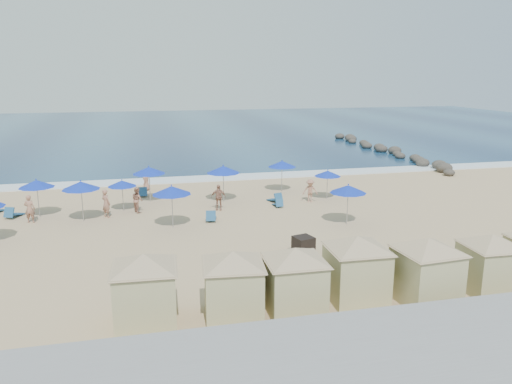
{
  "coord_description": "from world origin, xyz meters",
  "views": [
    {
      "loc": [
        -3.02,
        -26.07,
        8.85
      ],
      "look_at": [
        3.8,
        3.0,
        1.69
      ],
      "focal_mm": 35.0,
      "sensor_mm": 36.0,
      "label": 1
    }
  ],
  "objects_px": {
    "cabana_2": "(295,272)",
    "umbrella_9": "(328,173)",
    "cabana_1": "(233,276)",
    "umbrella_8": "(282,164)",
    "umbrella_2": "(36,184)",
    "umbrella_3": "(81,185)",
    "trash_bin": "(303,245)",
    "umbrella_5": "(122,183)",
    "cabana_5": "(491,256)",
    "beachgoer_4": "(146,180)",
    "umbrella_6": "(172,190)",
    "beachgoer_3": "(310,191)",
    "cabana_3": "(357,260)",
    "rock_jetty": "(386,150)",
    "beachgoer_1": "(137,200)",
    "beachgoer_2": "(218,197)",
    "umbrella_10": "(348,189)",
    "beachgoer_5": "(106,203)",
    "cabana_4": "(427,262)",
    "cabana_0": "(145,280)",
    "beachgoer_0": "(30,209)",
    "umbrella_4": "(149,170)",
    "umbrella_7": "(223,170)"
  },
  "relations": [
    {
      "from": "umbrella_5",
      "to": "beachgoer_1",
      "type": "distance_m",
      "value": 1.48
    },
    {
      "from": "rock_jetty",
      "to": "umbrella_7",
      "type": "height_order",
      "value": "umbrella_7"
    },
    {
      "from": "umbrella_2",
      "to": "beachgoer_2",
      "type": "height_order",
      "value": "umbrella_2"
    },
    {
      "from": "umbrella_3",
      "to": "cabana_1",
      "type": "bearing_deg",
      "value": -64.83
    },
    {
      "from": "umbrella_2",
      "to": "beachgoer_3",
      "type": "distance_m",
      "value": 17.89
    },
    {
      "from": "trash_bin",
      "to": "beachgoer_5",
      "type": "relative_size",
      "value": 0.5
    },
    {
      "from": "beachgoer_4",
      "to": "umbrella_6",
      "type": "bearing_deg",
      "value": 26.01
    },
    {
      "from": "umbrella_10",
      "to": "umbrella_8",
      "type": "bearing_deg",
      "value": 99.05
    },
    {
      "from": "umbrella_6",
      "to": "umbrella_5",
      "type": "bearing_deg",
      "value": 123.46
    },
    {
      "from": "cabana_2",
      "to": "umbrella_10",
      "type": "relative_size",
      "value": 1.81
    },
    {
      "from": "trash_bin",
      "to": "beachgoer_3",
      "type": "distance_m",
      "value": 10.44
    },
    {
      "from": "cabana_5",
      "to": "umbrella_3",
      "type": "xyz_separation_m",
      "value": [
        -17.34,
        14.43,
        0.67
      ]
    },
    {
      "from": "umbrella_4",
      "to": "beachgoer_0",
      "type": "bearing_deg",
      "value": -154.49
    },
    {
      "from": "beachgoer_5",
      "to": "cabana_3",
      "type": "bearing_deg",
      "value": 173.31
    },
    {
      "from": "umbrella_2",
      "to": "umbrella_4",
      "type": "distance_m",
      "value": 7.26
    },
    {
      "from": "cabana_2",
      "to": "beachgoer_4",
      "type": "height_order",
      "value": "cabana_2"
    },
    {
      "from": "beachgoer_1",
      "to": "beachgoer_2",
      "type": "height_order",
      "value": "beachgoer_2"
    },
    {
      "from": "trash_bin",
      "to": "umbrella_9",
      "type": "distance_m",
      "value": 11.6
    },
    {
      "from": "umbrella_3",
      "to": "cabana_3",
      "type": "bearing_deg",
      "value": -49.92
    },
    {
      "from": "trash_bin",
      "to": "cabana_0",
      "type": "bearing_deg",
      "value": -160.55
    },
    {
      "from": "trash_bin",
      "to": "umbrella_6",
      "type": "distance_m",
      "value": 8.67
    },
    {
      "from": "umbrella_2",
      "to": "beachgoer_0",
      "type": "relative_size",
      "value": 1.43
    },
    {
      "from": "umbrella_3",
      "to": "umbrella_10",
      "type": "bearing_deg",
      "value": -15.41
    },
    {
      "from": "beachgoer_1",
      "to": "umbrella_10",
      "type": "bearing_deg",
      "value": -138.63
    },
    {
      "from": "cabana_0",
      "to": "umbrella_2",
      "type": "bearing_deg",
      "value": 112.06
    },
    {
      "from": "cabana_3",
      "to": "umbrella_8",
      "type": "relative_size",
      "value": 1.92
    },
    {
      "from": "cabana_2",
      "to": "umbrella_2",
      "type": "relative_size",
      "value": 1.83
    },
    {
      "from": "rock_jetty",
      "to": "umbrella_5",
      "type": "height_order",
      "value": "umbrella_5"
    },
    {
      "from": "umbrella_5",
      "to": "cabana_5",
      "type": "bearing_deg",
      "value": -47.32
    },
    {
      "from": "cabana_5",
      "to": "umbrella_2",
      "type": "bearing_deg",
      "value": 141.46
    },
    {
      "from": "umbrella_3",
      "to": "umbrella_5",
      "type": "xyz_separation_m",
      "value": [
        2.33,
        1.85,
        -0.39
      ]
    },
    {
      "from": "cabana_0",
      "to": "beachgoer_0",
      "type": "xyz_separation_m",
      "value": [
        -6.6,
        14.35,
        -0.81
      ]
    },
    {
      "from": "rock_jetty",
      "to": "trash_bin",
      "type": "height_order",
      "value": "trash_bin"
    },
    {
      "from": "umbrella_5",
      "to": "beachgoer_2",
      "type": "height_order",
      "value": "umbrella_5"
    },
    {
      "from": "cabana_1",
      "to": "umbrella_8",
      "type": "bearing_deg",
      "value": 68.9
    },
    {
      "from": "trash_bin",
      "to": "beachgoer_3",
      "type": "bearing_deg",
      "value": 53.36
    },
    {
      "from": "cabana_4",
      "to": "beachgoer_3",
      "type": "distance_m",
      "value": 15.96
    },
    {
      "from": "umbrella_3",
      "to": "trash_bin",
      "type": "bearing_deg",
      "value": -36.92
    },
    {
      "from": "beachgoer_5",
      "to": "beachgoer_3",
      "type": "bearing_deg",
      "value": -129.4
    },
    {
      "from": "cabana_5",
      "to": "umbrella_8",
      "type": "relative_size",
      "value": 1.78
    },
    {
      "from": "cabana_5",
      "to": "umbrella_2",
      "type": "relative_size",
      "value": 1.77
    },
    {
      "from": "umbrella_4",
      "to": "rock_jetty",
      "type": "bearing_deg",
      "value": 31.43
    },
    {
      "from": "cabana_2",
      "to": "umbrella_9",
      "type": "bearing_deg",
      "value": 64.95
    },
    {
      "from": "cabana_5",
      "to": "beachgoer_3",
      "type": "distance_m",
      "value": 15.86
    },
    {
      "from": "beachgoer_3",
      "to": "cabana_3",
      "type": "bearing_deg",
      "value": -84.7
    },
    {
      "from": "umbrella_5",
      "to": "umbrella_10",
      "type": "xyz_separation_m",
      "value": [
        13.13,
        -6.11,
        0.32
      ]
    },
    {
      "from": "cabana_1",
      "to": "beachgoer_5",
      "type": "relative_size",
      "value": 2.51
    },
    {
      "from": "beachgoer_5",
      "to": "cabana_4",
      "type": "bearing_deg",
      "value": 178.03
    },
    {
      "from": "trash_bin",
      "to": "umbrella_2",
      "type": "xyz_separation_m",
      "value": [
        -14.1,
        10.1,
        1.69
      ]
    },
    {
      "from": "umbrella_3",
      "to": "umbrella_9",
      "type": "height_order",
      "value": "umbrella_3"
    }
  ]
}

